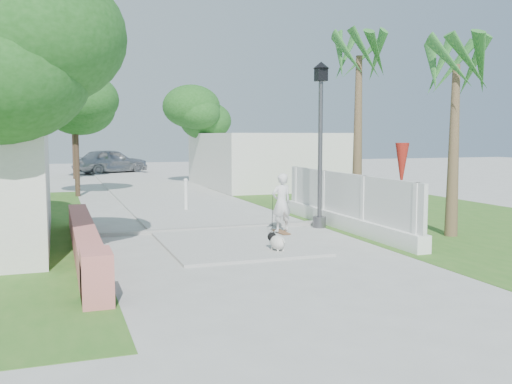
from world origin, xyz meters
name	(u,v)px	position (x,y,z in m)	size (l,w,h in m)	color
ground	(305,287)	(0.00, 0.00, 0.00)	(90.00, 90.00, 0.00)	#B7B7B2
path_strip	(138,185)	(0.00, 20.00, 0.03)	(3.20, 36.00, 0.06)	#B7B7B2
curb	(211,229)	(0.00, 6.00, 0.05)	(6.50, 0.25, 0.10)	#999993
grass_right	(397,210)	(7.00, 8.00, 0.01)	(8.00, 20.00, 0.01)	#316720
pink_wall	(85,243)	(-3.30, 3.55, 0.31)	(0.45, 8.20, 0.80)	#BE6461
lattice_fence	(345,209)	(3.40, 5.00, 0.54)	(0.35, 7.00, 1.50)	white
building_right	(266,160)	(6.00, 18.00, 1.30)	(6.00, 8.00, 2.60)	silver
street_lamp	(320,138)	(2.90, 5.50, 2.43)	(0.44, 0.44, 4.44)	#59595E
bollard	(186,194)	(0.20, 10.00, 0.58)	(0.14, 0.14, 1.09)	white
patio_umbrella	(402,166)	(4.80, 4.50, 1.69)	(0.36, 0.36, 2.30)	#59595E
tree_left_near	(13,62)	(-4.48, 2.98, 3.82)	(3.60, 3.60, 5.28)	#4C3826
tree_path_left	(76,102)	(-2.98, 15.98, 3.82)	(3.40, 3.40, 5.23)	#4C3826
tree_path_right	(201,116)	(3.22, 19.98, 3.49)	(3.00, 3.00, 4.79)	#4C3826
tree_path_far	(73,112)	(-2.78, 25.98, 3.82)	(3.20, 3.20, 5.17)	#4C3826
palm_far	(359,67)	(4.60, 6.50, 4.48)	(1.80, 1.80, 5.30)	brown
palm_near	(456,75)	(5.40, 3.20, 3.95)	(1.80, 1.80, 4.70)	brown
skateboarder	(275,211)	(1.05, 4.06, 0.70)	(1.18, 2.18, 1.55)	brown
dog	(277,242)	(0.57, 2.75, 0.24)	(0.38, 0.64, 0.44)	silver
parked_car	(111,161)	(-0.40, 30.14, 0.82)	(1.93, 4.79, 1.63)	#ACB0B4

